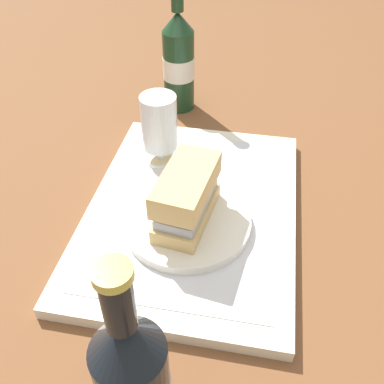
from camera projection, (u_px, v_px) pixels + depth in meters
ground_plane at (192, 215)px, 0.69m from camera, size 3.00×3.00×0.00m
tray at (192, 211)px, 0.68m from camera, size 0.44×0.32×0.02m
placemat at (192, 206)px, 0.67m from camera, size 0.38×0.27×0.00m
plate at (185, 221)px, 0.64m from camera, size 0.19×0.19×0.01m
sandwich at (185, 194)px, 0.61m from camera, size 0.14×0.08×0.08m
beer_glass at (159, 127)px, 0.72m from camera, size 0.06×0.06×0.12m
beer_bottle at (179, 61)px, 0.87m from camera, size 0.07×0.07×0.27m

